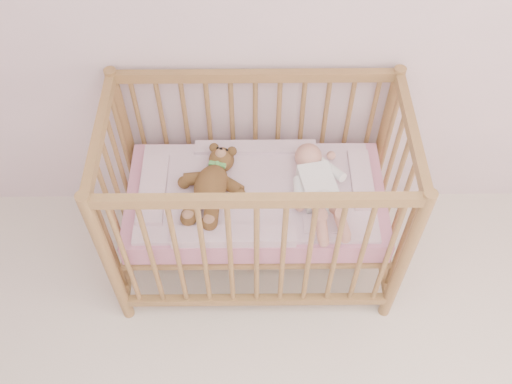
{
  "coord_description": "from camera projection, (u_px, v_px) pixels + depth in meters",
  "views": [
    {
      "loc": [
        -0.26,
        -0.03,
        2.69
      ],
      "look_at": [
        -0.25,
        1.55,
        0.62
      ],
      "focal_mm": 40.0,
      "sensor_mm": 36.0,
      "label": 1
    }
  ],
  "objects": [
    {
      "name": "blanket",
      "position": [
        256.0,
        191.0,
        2.68
      ],
      "size": [
        1.1,
        0.58,
        0.06
      ],
      "primitive_type": null,
      "color": "#DB97B5",
      "rests_on": "mattress"
    },
    {
      "name": "teddy_bear",
      "position": [
        211.0,
        184.0,
        2.6
      ],
      "size": [
        0.45,
        0.55,
        0.13
      ],
      "primitive_type": null,
      "rotation": [
        0.0,
        0.0,
        -0.26
      ],
      "color": "brown",
      "rests_on": "blanket"
    },
    {
      "name": "baby",
      "position": [
        318.0,
        184.0,
        2.61
      ],
      "size": [
        0.39,
        0.62,
        0.14
      ],
      "primitive_type": null,
      "rotation": [
        0.0,
        0.0,
        0.19
      ],
      "color": "white",
      "rests_on": "blanket"
    },
    {
      "name": "mattress",
      "position": [
        256.0,
        201.0,
        2.74
      ],
      "size": [
        1.22,
        0.62,
        0.13
      ],
      "primitive_type": "cube",
      "color": "pink",
      "rests_on": "crib"
    },
    {
      "name": "crib",
      "position": [
        256.0,
        199.0,
        2.72
      ],
      "size": [
        1.36,
        0.76,
        1.0
      ],
      "primitive_type": null,
      "color": "#A38045",
      "rests_on": "floor"
    }
  ]
}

